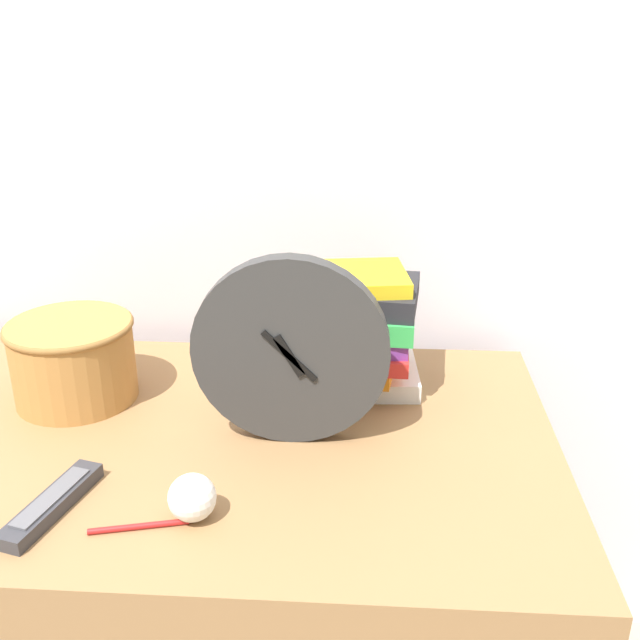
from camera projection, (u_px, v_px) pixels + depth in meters
name	position (u px, v px, depth m)	size (l,w,h in m)	color
wall_back	(226.00, 80.00, 1.34)	(6.00, 0.04, 2.40)	silver
desk	(207.00, 611.00, 1.29)	(1.12, 0.68, 0.71)	olive
desk_clock	(290.00, 352.00, 1.09)	(0.29, 0.03, 0.29)	#333333
book_stack	(350.00, 329.00, 1.27)	(0.25, 0.20, 0.21)	white
basket	(73.00, 358.00, 1.24)	(0.21, 0.21, 0.14)	#B27A3D
tv_remote	(52.00, 504.00, 0.98)	(0.08, 0.18, 0.02)	#333338
crumpled_paper_ball	(192.00, 498.00, 0.96)	(0.06, 0.06, 0.06)	white
pen	(139.00, 526.00, 0.95)	(0.12, 0.04, 0.01)	#B21E1E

